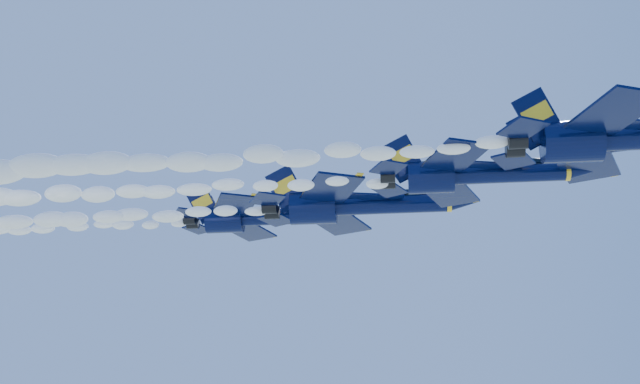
# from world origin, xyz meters

# --- Properties ---
(jet_lead) EXTENTS (19.23, 15.77, 7.14)m
(jet_lead) POSITION_xyz_m (16.70, -10.32, 151.70)
(jet_lead) COLOR black
(smoke_trail_jet_lead) EXTENTS (56.35, 2.45, 2.21)m
(smoke_trail_jet_lead) POSITION_xyz_m (-19.69, -10.32, 151.22)
(smoke_trail_jet_lead) COLOR white
(jet_second) EXTENTS (16.71, 13.71, 6.21)m
(jet_second) POSITION_xyz_m (6.49, -4.75, 151.72)
(jet_second) COLOR black
(smoke_trail_jet_second) EXTENTS (56.35, 2.13, 1.92)m
(smoke_trail_jet_second) POSITION_xyz_m (-28.83, -4.75, 151.26)
(smoke_trail_jet_second) COLOR white
(jet_third) EXTENTS (19.44, 15.95, 7.22)m
(jet_third) POSITION_xyz_m (-3.16, 4.21, 152.92)
(jet_third) COLOR black
(jet_fourth) EXTENTS (17.71, 14.53, 6.58)m
(jet_fourth) POSITION_xyz_m (-13.68, 13.35, 155.39)
(jet_fourth) COLOR black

